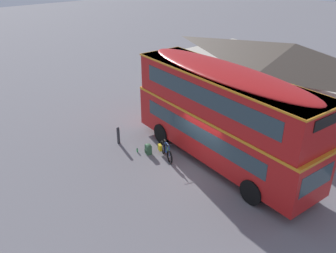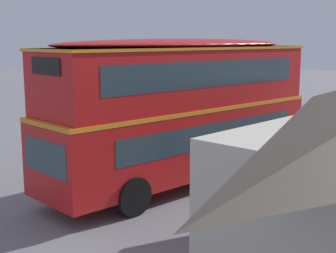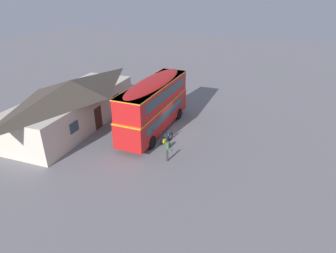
{
  "view_description": "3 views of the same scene",
  "coord_description": "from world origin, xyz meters",
  "px_view_note": "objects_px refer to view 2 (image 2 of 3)",
  "views": [
    {
      "loc": [
        10.45,
        -10.11,
        9.5
      ],
      "look_at": [
        -2.11,
        -0.53,
        1.54
      ],
      "focal_mm": 38.1,
      "sensor_mm": 36.0,
      "label": 1
    },
    {
      "loc": [
        11.31,
        11.74,
        4.76
      ],
      "look_at": [
        -1.11,
        -0.84,
        1.55
      ],
      "focal_mm": 51.38,
      "sensor_mm": 36.0,
      "label": 2
    },
    {
      "loc": [
        -21.45,
        -8.67,
        11.81
      ],
      "look_at": [
        -2.24,
        -1.16,
        1.73
      ],
      "focal_mm": 29.98,
      "sensor_mm": 36.0,
      "label": 3
    }
  ],
  "objects_px": {
    "touring_bicycle": "(181,154)",
    "kerb_bollard": "(205,137)",
    "water_bottle_green_metal": "(188,151)",
    "double_decker_bus": "(184,105)",
    "backpack_on_ground": "(187,151)"
  },
  "relations": [
    {
      "from": "backpack_on_ground",
      "to": "water_bottle_green_metal",
      "type": "height_order",
      "value": "backpack_on_ground"
    },
    {
      "from": "touring_bicycle",
      "to": "kerb_bollard",
      "type": "relative_size",
      "value": 1.69
    },
    {
      "from": "touring_bicycle",
      "to": "kerb_bollard",
      "type": "height_order",
      "value": "touring_bicycle"
    },
    {
      "from": "double_decker_bus",
      "to": "water_bottle_green_metal",
      "type": "bearing_deg",
      "value": -139.17
    },
    {
      "from": "touring_bicycle",
      "to": "water_bottle_green_metal",
      "type": "relative_size",
      "value": 7.43
    },
    {
      "from": "water_bottle_green_metal",
      "to": "double_decker_bus",
      "type": "bearing_deg",
      "value": 40.83
    },
    {
      "from": "kerb_bollard",
      "to": "backpack_on_ground",
      "type": "bearing_deg",
      "value": 19.18
    },
    {
      "from": "backpack_on_ground",
      "to": "water_bottle_green_metal",
      "type": "bearing_deg",
      "value": -143.57
    },
    {
      "from": "double_decker_bus",
      "to": "touring_bicycle",
      "type": "height_order",
      "value": "double_decker_bus"
    },
    {
      "from": "double_decker_bus",
      "to": "backpack_on_ground",
      "type": "bearing_deg",
      "value": -138.42
    },
    {
      "from": "touring_bicycle",
      "to": "kerb_bollard",
      "type": "bearing_deg",
      "value": -157.16
    },
    {
      "from": "water_bottle_green_metal",
      "to": "kerb_bollard",
      "type": "relative_size",
      "value": 0.23
    },
    {
      "from": "water_bottle_green_metal",
      "to": "kerb_bollard",
      "type": "xyz_separation_m",
      "value": [
        -1.39,
        -0.29,
        0.4
      ]
    },
    {
      "from": "touring_bicycle",
      "to": "backpack_on_ground",
      "type": "xyz_separation_m",
      "value": [
        -0.81,
        -0.48,
        -0.09
      ]
    },
    {
      "from": "double_decker_bus",
      "to": "water_bottle_green_metal",
      "type": "xyz_separation_m",
      "value": [
        -3.18,
        -2.75,
        -2.54
      ]
    }
  ]
}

